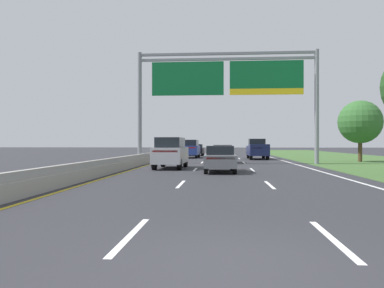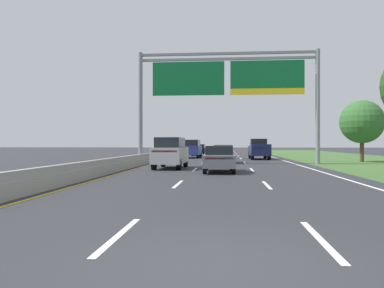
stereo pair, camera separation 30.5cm
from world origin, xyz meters
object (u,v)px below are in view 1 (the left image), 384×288
(car_silver_left_lane_suv, at_px, (171,152))
(car_grey_centre_lane_sedan, at_px, (220,158))
(car_blue_left_lane_suv, at_px, (191,148))
(car_black_left_lane_sedan, at_px, (197,150))
(overhead_sign_gantry, at_px, (227,83))
(pickup_truck_navy, at_px, (257,149))
(roadside_tree_mid, at_px, (360,122))
(car_gold_centre_lane_sedan, at_px, (223,154))

(car_silver_left_lane_suv, height_order, car_grey_centre_lane_sedan, car_silver_left_lane_suv)
(car_blue_left_lane_suv, height_order, car_grey_centre_lane_sedan, car_blue_left_lane_suv)
(car_grey_centre_lane_sedan, distance_m, car_black_left_lane_sedan, 30.00)
(car_silver_left_lane_suv, bearing_deg, car_grey_centre_lane_sedan, -130.44)
(car_silver_left_lane_suv, distance_m, car_black_left_lane_sedan, 26.80)
(overhead_sign_gantry, distance_m, car_blue_left_lane_suv, 14.54)
(car_silver_left_lane_suv, distance_m, car_grey_centre_lane_sedan, 4.53)
(pickup_truck_navy, xyz_separation_m, roadside_tree_mid, (8.76, -5.78, 2.58))
(pickup_truck_navy, xyz_separation_m, car_black_left_lane_sedan, (-7.25, 10.93, -0.26))
(pickup_truck_navy, relative_size, car_gold_centre_lane_sedan, 1.22)
(car_grey_centre_lane_sedan, height_order, car_black_left_lane_sedan, same)
(overhead_sign_gantry, distance_m, car_gold_centre_lane_sedan, 6.13)
(pickup_truck_navy, bearing_deg, overhead_sign_gantry, 160.43)
(overhead_sign_gantry, height_order, roadside_tree_mid, overhead_sign_gantry)
(car_blue_left_lane_suv, bearing_deg, overhead_sign_gantry, -160.98)
(car_gold_centre_lane_sedan, distance_m, car_black_left_lane_sedan, 19.42)
(overhead_sign_gantry, bearing_deg, car_grey_centre_lane_sedan, -93.39)
(overhead_sign_gantry, relative_size, car_black_left_lane_sedan, 3.41)
(car_blue_left_lane_suv, bearing_deg, pickup_truck_navy, -109.78)
(car_gold_centre_lane_sedan, bearing_deg, car_grey_centre_lane_sedan, -179.99)
(car_blue_left_lane_suv, xyz_separation_m, car_grey_centre_lane_sedan, (3.50, -21.80, -0.28))
(car_silver_left_lane_suv, distance_m, car_gold_centre_lane_sedan, 8.48)
(car_grey_centre_lane_sedan, xyz_separation_m, car_gold_centre_lane_sedan, (0.22, 10.71, 0.00))
(car_gold_centre_lane_sedan, xyz_separation_m, roadside_tree_mid, (12.52, 2.40, 2.84))
(car_silver_left_lane_suv, distance_m, roadside_tree_mid, 19.17)
(car_black_left_lane_sedan, bearing_deg, car_grey_centre_lane_sedan, -173.17)
(car_blue_left_lane_suv, bearing_deg, roadside_tree_mid, -116.64)
(car_gold_centre_lane_sedan, distance_m, roadside_tree_mid, 13.06)
(pickup_truck_navy, height_order, roadside_tree_mid, roadside_tree_mid)
(pickup_truck_navy, distance_m, car_grey_centre_lane_sedan, 19.30)
(overhead_sign_gantry, distance_m, car_black_left_lane_sedan, 21.96)
(car_blue_left_lane_suv, xyz_separation_m, roadside_tree_mid, (16.24, -8.70, 2.56))
(pickup_truck_navy, xyz_separation_m, car_silver_left_lane_suv, (-7.34, -15.86, 0.02))
(car_grey_centre_lane_sedan, height_order, roadside_tree_mid, roadside_tree_mid)
(pickup_truck_navy, height_order, car_blue_left_lane_suv, pickup_truck_navy)
(pickup_truck_navy, height_order, car_silver_left_lane_suv, pickup_truck_navy)
(car_blue_left_lane_suv, bearing_deg, car_grey_centre_lane_sedan, -169.35)
(car_grey_centre_lane_sedan, bearing_deg, car_blue_left_lane_suv, 8.04)
(car_blue_left_lane_suv, distance_m, roadside_tree_mid, 18.60)
(car_gold_centre_lane_sedan, bearing_deg, car_black_left_lane_sedan, 11.51)
(pickup_truck_navy, xyz_separation_m, car_blue_left_lane_suv, (-7.48, 2.92, 0.02))
(car_black_left_lane_sedan, bearing_deg, car_blue_left_lane_suv, 178.98)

